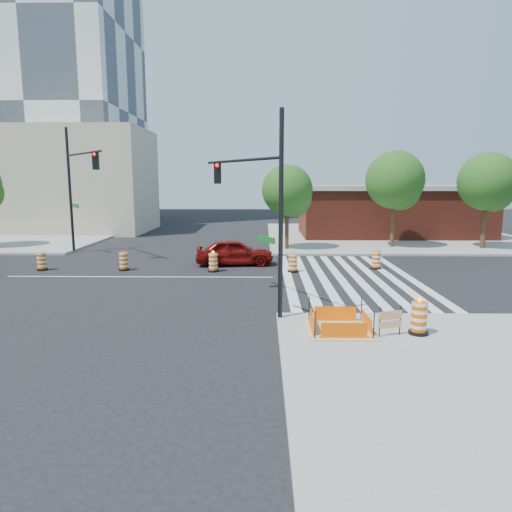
# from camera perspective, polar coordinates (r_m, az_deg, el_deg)

# --- Properties ---
(ground) EXTENTS (120.00, 120.00, 0.00)m
(ground) POSITION_cam_1_polar(r_m,az_deg,el_deg) (24.77, -14.33, -2.54)
(ground) COLOR black
(ground) RESTS_ON ground
(sidewalk_ne) EXTENTS (22.00, 22.00, 0.15)m
(sidewalk_ne) POSITION_cam_1_polar(r_m,az_deg,el_deg) (43.22, 16.38, 2.45)
(sidewalk_ne) COLOR gray
(sidewalk_ne) RESTS_ON ground
(crosswalk_east) EXTENTS (6.75, 13.50, 0.01)m
(crosswalk_east) POSITION_cam_1_polar(r_m,az_deg,el_deg) (24.30, 11.46, -2.65)
(crosswalk_east) COLOR silver
(crosswalk_east) RESTS_ON ground
(lane_centerline) EXTENTS (14.00, 0.12, 0.01)m
(lane_centerline) POSITION_cam_1_polar(r_m,az_deg,el_deg) (24.77, -14.33, -2.53)
(lane_centerline) COLOR silver
(lane_centerline) RESTS_ON ground
(excavation_pit) EXTENTS (2.20, 2.20, 0.90)m
(excavation_pit) POSITION_cam_1_polar(r_m,az_deg,el_deg) (15.34, 10.36, -8.86)
(excavation_pit) COLOR tan
(excavation_pit) RESTS_ON ground
(tower_nw) EXTENTS (28.00, 18.00, 45.00)m
(tower_nw) POSITION_cam_1_polar(r_m,az_deg,el_deg) (67.30, -28.58, 23.35)
(tower_nw) COLOR silver
(tower_nw) RESTS_ON ground
(brick_storefront) EXTENTS (16.50, 8.50, 4.60)m
(brick_storefront) POSITION_cam_1_polar(r_m,az_deg,el_deg) (43.02, 16.51, 5.41)
(brick_storefront) COLOR maroon
(brick_storefront) RESTS_ON ground
(beige_midrise) EXTENTS (14.00, 10.00, 10.00)m
(beige_midrise) POSITION_cam_1_polar(r_m,az_deg,el_deg) (49.00, -21.51, 8.73)
(beige_midrise) COLOR #B6AB8B
(beige_midrise) RESTS_ON ground
(red_coupe) EXTENTS (4.82, 2.39, 1.58)m
(red_coupe) POSITION_cam_1_polar(r_m,az_deg,el_deg) (27.30, -2.69, 0.51)
(red_coupe) COLOR #610908
(red_coupe) RESTS_ON ground
(signal_pole_se) EXTENTS (3.14, 4.64, 7.25)m
(signal_pole_se) POSITION_cam_1_polar(r_m,az_deg,el_deg) (17.07, 0.14, 7.62)
(signal_pole_se) COLOR black
(signal_pole_se) RESTS_ON ground
(signal_pole_nw) EXTENTS (4.17, 5.03, 8.46)m
(signal_pole_nw) POSITION_cam_1_polar(r_m,az_deg,el_deg) (32.78, -21.43, 9.06)
(signal_pole_nw) COLOR black
(signal_pole_nw) RESTS_ON ground
(pit_drum) EXTENTS (0.62, 0.62, 1.21)m
(pit_drum) POSITION_cam_1_polar(r_m,az_deg,el_deg) (15.51, 19.70, -7.40)
(pit_drum) COLOR black
(pit_drum) RESTS_ON ground
(barricade) EXTENTS (0.79, 0.27, 0.96)m
(barricade) POSITION_cam_1_polar(r_m,az_deg,el_deg) (15.07, 16.41, -7.62)
(barricade) COLOR #DC5604
(barricade) RESTS_ON ground
(tree_north_c) EXTENTS (3.62, 3.62, 6.16)m
(tree_north_c) POSITION_cam_1_polar(r_m,az_deg,el_deg) (32.82, 4.00, 7.85)
(tree_north_c) COLOR #382314
(tree_north_c) RESTS_ON ground
(tree_north_d) EXTENTS (4.23, 4.23, 7.19)m
(tree_north_d) POSITION_cam_1_polar(r_m,az_deg,el_deg) (35.25, 17.01, 8.70)
(tree_north_d) COLOR #382314
(tree_north_d) RESTS_ON ground
(tree_north_e) EXTENTS (4.13, 4.13, 7.02)m
(tree_north_e) POSITION_cam_1_polar(r_m,az_deg,el_deg) (36.93, 26.99, 7.93)
(tree_north_e) COLOR #382314
(tree_north_e) RESTS_ON ground
(median_drum_1) EXTENTS (0.60, 0.60, 1.02)m
(median_drum_1) POSITION_cam_1_polar(r_m,az_deg,el_deg) (28.41, -25.20, -0.66)
(median_drum_1) COLOR black
(median_drum_1) RESTS_ON ground
(median_drum_2) EXTENTS (0.60, 0.60, 1.02)m
(median_drum_2) POSITION_cam_1_polar(r_m,az_deg,el_deg) (26.74, -16.19, -0.71)
(median_drum_2) COLOR black
(median_drum_2) RESTS_ON ground
(median_drum_3) EXTENTS (0.60, 0.60, 1.18)m
(median_drum_3) POSITION_cam_1_polar(r_m,az_deg,el_deg) (25.41, -5.37, -0.87)
(median_drum_3) COLOR black
(median_drum_3) RESTS_ON ground
(median_drum_4) EXTENTS (0.60, 0.60, 1.02)m
(median_drum_4) POSITION_cam_1_polar(r_m,az_deg,el_deg) (25.27, 4.63, -0.94)
(median_drum_4) COLOR black
(median_drum_4) RESTS_ON ground
(median_drum_5) EXTENTS (0.60, 0.60, 1.02)m
(median_drum_5) POSITION_cam_1_polar(r_m,az_deg,el_deg) (26.95, 14.79, -0.57)
(median_drum_5) COLOR black
(median_drum_5) RESTS_ON ground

